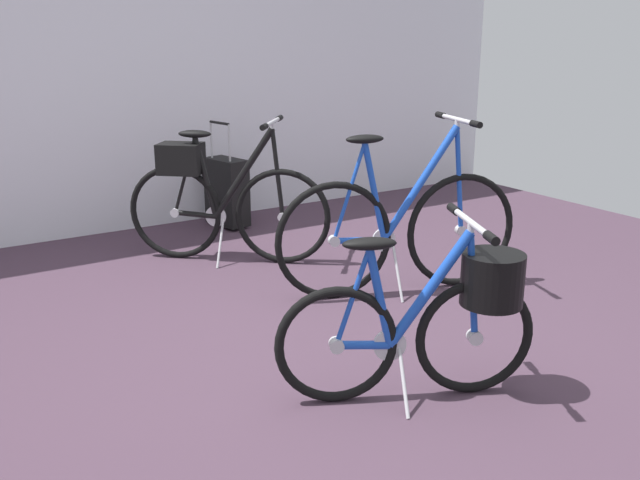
{
  "coord_description": "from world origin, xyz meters",
  "views": [
    {
      "loc": [
        -1.65,
        -2.48,
        1.49
      ],
      "look_at": [
        0.03,
        0.17,
        0.55
      ],
      "focal_mm": 39.29,
      "sensor_mm": 36.0,
      "label": 1
    }
  ],
  "objects_px": {
    "display_bike_left": "(399,229)",
    "rolling_suitcase": "(227,191)",
    "display_bike_right": "(217,197)",
    "folding_bike_foreground": "(438,312)"
  },
  "relations": [
    {
      "from": "display_bike_left",
      "to": "rolling_suitcase",
      "type": "height_order",
      "value": "display_bike_left"
    },
    {
      "from": "display_bike_left",
      "to": "rolling_suitcase",
      "type": "relative_size",
      "value": 1.73
    },
    {
      "from": "display_bike_left",
      "to": "display_bike_right",
      "type": "distance_m",
      "value": 1.29
    },
    {
      "from": "display_bike_left",
      "to": "display_bike_right",
      "type": "bearing_deg",
      "value": 120.03
    },
    {
      "from": "display_bike_right",
      "to": "rolling_suitcase",
      "type": "distance_m",
      "value": 0.87
    },
    {
      "from": "display_bike_left",
      "to": "display_bike_right",
      "type": "height_order",
      "value": "display_bike_left"
    },
    {
      "from": "folding_bike_foreground",
      "to": "display_bike_right",
      "type": "bearing_deg",
      "value": 90.12
    },
    {
      "from": "display_bike_right",
      "to": "rolling_suitcase",
      "type": "relative_size",
      "value": 1.28
    },
    {
      "from": "display_bike_right",
      "to": "rolling_suitcase",
      "type": "xyz_separation_m",
      "value": [
        0.41,
        0.75,
        -0.15
      ]
    },
    {
      "from": "rolling_suitcase",
      "to": "display_bike_right",
      "type": "bearing_deg",
      "value": -118.84
    }
  ]
}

